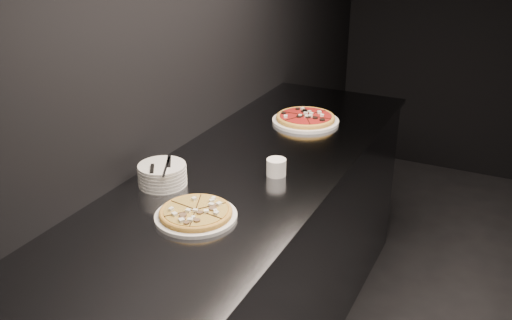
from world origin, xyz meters
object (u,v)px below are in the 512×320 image
at_px(pizza_tomato, 306,119).
at_px(plate_stack, 162,175).
at_px(counter, 246,266).
at_px(ramekin, 276,167).
at_px(pizza_mushroom, 196,213).
at_px(cutlery, 161,166).

distance_m(pizza_tomato, plate_stack, 0.91).
distance_m(counter, ramekin, 0.51).
bearing_deg(counter, ramekin, 7.18).
bearing_deg(plate_stack, pizza_tomato, 74.96).
bearing_deg(plate_stack, ramekin, 36.85).
bearing_deg(pizza_mushroom, cutlery, 147.97).
distance_m(counter, pizza_mushroom, 0.63).
distance_m(pizza_tomato, cutlery, 0.92).
xyz_separation_m(pizza_mushroom, plate_stack, (-0.25, 0.17, 0.02)).
relative_size(pizza_mushroom, cutlery, 1.51).
distance_m(plate_stack, cutlery, 0.05).
xyz_separation_m(counter, plate_stack, (-0.22, -0.25, 0.50)).
bearing_deg(plate_stack, pizza_mushroom, -33.54).
xyz_separation_m(plate_stack, cutlery, (0.01, -0.01, 0.04)).
bearing_deg(counter, pizza_tomato, 89.03).
relative_size(plate_stack, ramekin, 2.35).
relative_size(pizza_mushroom, plate_stack, 1.56).
height_order(counter, plate_stack, plate_stack).
bearing_deg(pizza_mushroom, ramekin, 76.38).
bearing_deg(pizza_tomato, plate_stack, -105.04).
xyz_separation_m(pizza_mushroom, ramekin, (0.10, 0.43, 0.02)).
xyz_separation_m(pizza_tomato, plate_stack, (-0.24, -0.88, 0.02)).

